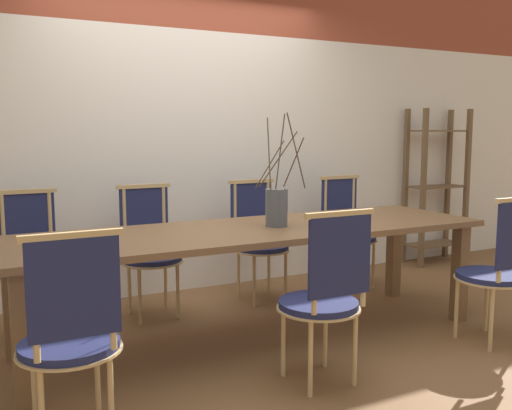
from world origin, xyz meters
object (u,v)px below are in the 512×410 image
object	(u,v)px
vase_centerpiece	(277,206)
shelving_rack	(436,187)
chair_near_center	(498,267)
book_stack	(346,216)
dining_table	(256,240)
chair_far_center	(259,237)

from	to	relation	value
vase_centerpiece	shelving_rack	world-z (taller)	shelving_rack
chair_near_center	shelving_rack	size ratio (longest dim) A/B	0.61
book_stack	vase_centerpiece	bearing A→B (deg)	-173.79
shelving_rack	book_stack	bearing A→B (deg)	-150.93
chair_near_center	shelving_rack	xyz separation A→B (m)	(1.34, 1.93, 0.28)
dining_table	shelving_rack	bearing A→B (deg)	22.74
dining_table	chair_near_center	xyz separation A→B (m)	(1.34, -0.80, -0.16)
chair_near_center	chair_far_center	world-z (taller)	same
chair_near_center	book_stack	bearing A→B (deg)	123.93
chair_far_center	vase_centerpiece	size ratio (longest dim) A/B	1.32
dining_table	shelving_rack	world-z (taller)	shelving_rack
vase_centerpiece	chair_far_center	bearing A→B (deg)	70.55
dining_table	shelving_rack	distance (m)	2.91
chair_far_center	book_stack	size ratio (longest dim) A/B	3.75
chair_far_center	vase_centerpiece	bearing A→B (deg)	70.55
book_stack	shelving_rack	bearing A→B (deg)	29.07
dining_table	vase_centerpiece	bearing A→B (deg)	-4.09
shelving_rack	chair_near_center	bearing A→B (deg)	-124.90
vase_centerpiece	shelving_rack	size ratio (longest dim) A/B	0.46
dining_table	chair_far_center	world-z (taller)	chair_far_center
dining_table	vase_centerpiece	distance (m)	0.26
vase_centerpiece	shelving_rack	distance (m)	2.78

